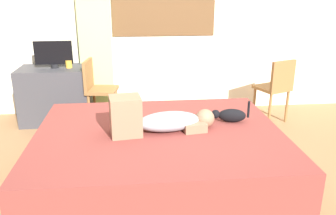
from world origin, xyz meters
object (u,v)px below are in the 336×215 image
(bed, at_px, (159,158))
(tv_monitor, at_px, (53,54))
(desk, at_px, (56,95))
(person_lying, at_px, (158,119))
(chair_spare, at_px, (276,86))
(cup, at_px, (69,64))
(chair_by_desk, at_px, (97,87))
(cat, at_px, (230,115))

(bed, xyz_separation_m, tv_monitor, (-1.23, 1.76, 0.66))
(bed, distance_m, desk, 2.17)
(person_lying, bearing_deg, desk, 125.34)
(bed, bearing_deg, chair_spare, 40.73)
(cup, xyz_separation_m, chair_by_desk, (0.35, -0.12, -0.28))
(cup, bearing_deg, cat, -42.46)
(cat, relative_size, cup, 3.69)
(chair_by_desk, relative_size, chair_spare, 1.00)
(desk, xyz_separation_m, chair_spare, (2.92, -0.33, 0.14))
(cat, distance_m, chair_by_desk, 2.02)
(desk, relative_size, tv_monitor, 1.87)
(person_lying, height_order, desk, person_lying)
(desk, distance_m, chair_spare, 2.94)
(desk, bearing_deg, cup, -4.17)
(desk, distance_m, chair_by_desk, 0.59)
(cat, height_order, cup, cup)
(cat, bearing_deg, chair_by_desk, 133.32)
(tv_monitor, bearing_deg, desk, 180.00)
(cat, distance_m, cup, 2.36)
(desk, bearing_deg, cat, -39.48)
(tv_monitor, bearing_deg, bed, -54.98)
(tv_monitor, relative_size, chair_by_desk, 0.56)
(bed, height_order, tv_monitor, tv_monitor)
(tv_monitor, bearing_deg, chair_spare, -6.52)
(person_lying, height_order, chair_spare, person_lying)
(person_lying, bearing_deg, chair_spare, 40.63)
(cat, relative_size, desk, 0.39)
(chair_by_desk, distance_m, chair_spare, 2.37)
(chair_spare, bearing_deg, bed, -139.27)
(tv_monitor, xyz_separation_m, cup, (0.18, -0.02, -0.13))
(desk, height_order, cup, cup)
(cup, distance_m, chair_by_desk, 0.46)
(person_lying, height_order, cup, person_lying)
(cat, height_order, chair_by_desk, chair_by_desk)
(person_lying, relative_size, cat, 2.65)
(bed, relative_size, person_lying, 2.38)
(cat, distance_m, chair_spare, 1.60)
(cat, xyz_separation_m, cup, (-1.73, 1.59, 0.19))
(bed, height_order, chair_by_desk, chair_by_desk)
(tv_monitor, height_order, cup, tv_monitor)
(person_lying, relative_size, desk, 1.05)
(person_lying, xyz_separation_m, cup, (-1.04, 1.75, 0.14))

